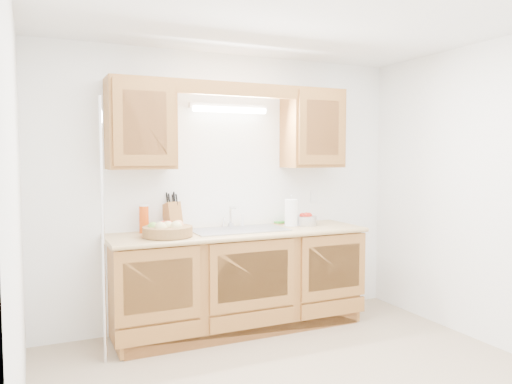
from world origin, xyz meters
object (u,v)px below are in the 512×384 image
fruit_basket (167,230)px  knife_block (173,216)px  paper_towel (291,213)px  apple_bowl (305,220)px

fruit_basket → knife_block: 0.36m
fruit_basket → paper_towel: size_ratio=1.67×
apple_bowl → fruit_basket: bearing=-174.1°
knife_block → apple_bowl: 1.26m
paper_towel → apple_bowl: 0.18m
apple_bowl → knife_block: bearing=171.8°
knife_block → apple_bowl: knife_block is taller
fruit_basket → apple_bowl: fruit_basket is taller
paper_towel → knife_block: bearing=169.0°
paper_towel → fruit_basket: bearing=-174.6°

